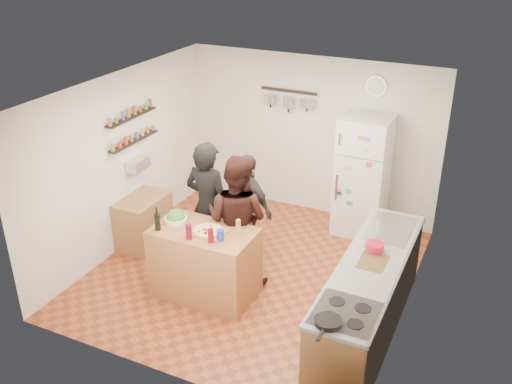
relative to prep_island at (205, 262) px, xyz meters
The scene contains 26 objects.
room_shell 1.38m from the prep_island, 72.85° to the left, with size 4.20×4.20×4.20m.
prep_island is the anchor object (origin of this frame).
pizza_board 0.47m from the prep_island, 14.04° to the right, with size 0.42×0.34×0.02m, color olive.
pizza 0.49m from the prep_island, 14.04° to the right, with size 0.34×0.34×0.02m, color beige.
salad_bowl 0.64m from the prep_island, behind, with size 0.29×0.29×0.06m, color silver.
wine_bottle 0.78m from the prep_island, 156.25° to the right, with size 0.07×0.07×0.22m, color black.
wine_glass_near 0.60m from the prep_island, 101.77° to the right, with size 0.07×0.07×0.18m, color maroon.
wine_glass_far 0.62m from the prep_island, 42.27° to the right, with size 0.07×0.07×0.17m, color #610810.
pepper_mill 0.71m from the prep_island, ahead, with size 0.06×0.06×0.19m, color #AA8747.
salt_canister 0.62m from the prep_island, 21.80° to the right, with size 0.09×0.09×0.14m, color #1C309B.
person_left 0.78m from the prep_island, 114.15° to the left, with size 0.66×0.43×1.81m, color black.
person_center 0.66m from the prep_island, 65.62° to the left, with size 0.84×0.66×1.74m, color black.
person_back 1.12m from the prep_island, 86.32° to the left, with size 0.88×0.37×1.50m, color #2A2725.
counter_run 2.04m from the prep_island, ahead, with size 0.63×2.63×0.90m, color #9E7042.
stove_top 2.24m from the prep_island, 21.87° to the right, with size 0.60×0.62×0.02m, color white.
skillet 2.25m from the prep_island, 28.36° to the right, with size 0.26×0.26×0.05m, color black.
sink 2.30m from the prep_island, 25.86° to the left, with size 0.50×0.80×0.03m, color silver.
cutting_board 2.09m from the prep_island, ahead, with size 0.30×0.40×0.02m, color brown.
red_bowl 2.09m from the prep_island, 11.77° to the left, with size 0.21×0.21×0.09m, color #B31430.
fridge 2.79m from the prep_island, 62.25° to the left, with size 0.70×0.68×1.80m, color white.
wall_clock 3.49m from the prep_island, 65.14° to the left, with size 0.30×0.30×0.03m, color silver.
spice_shelf_lower 2.10m from the prep_island, 151.04° to the left, with size 0.12×1.00×0.03m, color black.
spice_shelf_upper 2.30m from the prep_island, 151.04° to the left, with size 0.12×1.00×0.03m, color black.
produce_basket 1.93m from the prep_island, 150.58° to the left, with size 0.18×0.35×0.14m, color silver.
side_table 1.57m from the prep_island, 153.84° to the left, with size 0.50×0.80×0.73m, color #A06B43.
pot_rack 3.07m from the prep_island, 90.40° to the left, with size 0.90×0.04×0.04m, color black.
Camera 1 is at (2.80, -5.82, 4.28)m, focal length 40.00 mm.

